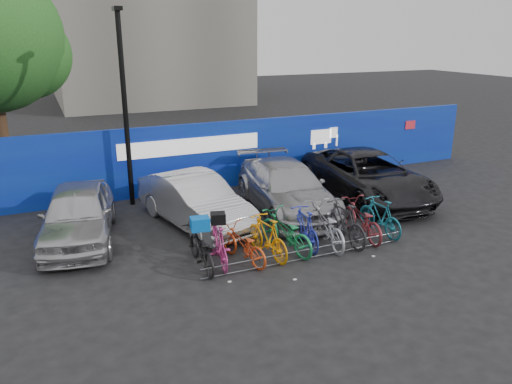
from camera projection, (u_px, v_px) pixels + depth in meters
ground at (297, 250)px, 12.90m from camera, size 100.00×100.00×0.00m
hoarding at (218, 155)px, 17.77m from camera, size 22.00×0.18×2.40m
lamppost at (125, 104)px, 15.38m from camera, size 0.25×0.50×6.11m
bike_rack at (308, 254)px, 12.33m from camera, size 5.60×0.03×0.30m
car_0 at (78, 214)px, 13.29m from camera, size 2.57×4.70×1.52m
car_1 at (195, 201)px, 14.42m from camera, size 2.54×4.71×1.48m
car_2 at (286, 188)px, 15.58m from camera, size 2.63×5.37×1.50m
car_3 at (367, 175)px, 16.78m from camera, size 2.99×5.83×1.57m
bike_0 at (201, 249)px, 11.83m from camera, size 0.67×1.85×0.97m
bike_1 at (219, 244)px, 12.02m from camera, size 0.70×1.80×1.05m
bike_2 at (243, 245)px, 12.13m from camera, size 1.04×1.84×0.92m
bike_3 at (267, 237)px, 12.39m from camera, size 0.76×1.83×1.07m
bike_4 at (286, 232)px, 12.72m from camera, size 1.11×2.10×1.05m
bike_5 at (305, 228)px, 12.99m from camera, size 0.67×1.79×1.05m
bike_6 at (325, 225)px, 13.10m from camera, size 0.91×2.14×1.09m
bike_7 at (344, 222)px, 13.20m from camera, size 0.61×1.95×1.16m
bike_8 at (362, 220)px, 13.57m from camera, size 0.85×2.04×1.04m
bike_9 at (380, 216)px, 13.80m from camera, size 0.60×1.77×1.05m
cargo_crate at (200, 224)px, 11.63m from camera, size 0.48×0.39×0.31m
cargo_topcase at (218, 218)px, 11.81m from camera, size 0.42×0.39×0.26m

